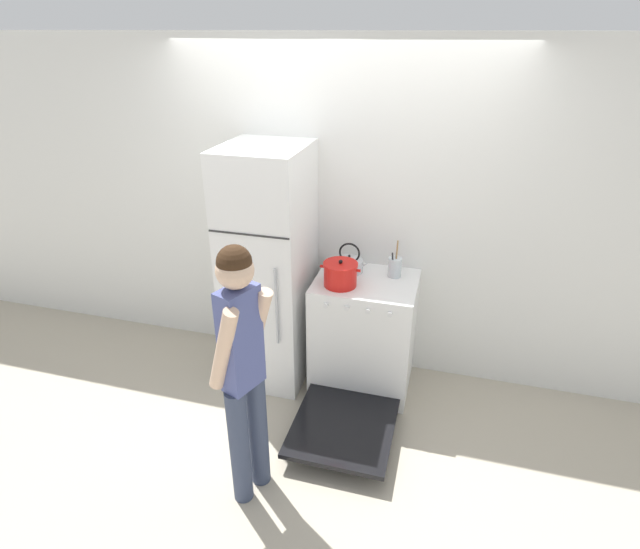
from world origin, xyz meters
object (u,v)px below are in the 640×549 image
Objects in this scene: dutch_oven_pot at (340,274)px; person at (243,365)px; utensil_jar at (395,267)px; tea_kettle at (349,264)px; stove_range at (363,337)px; refrigerator at (269,269)px.

dutch_oven_pot is 1.12m from person.
utensil_jar is 0.17× the size of person.
tea_kettle is at bearing 86.84° from dutch_oven_pot.
stove_range is at bearing 25.90° from dutch_oven_pot.
utensil_jar is (0.93, 0.16, 0.06)m from refrigerator.
refrigerator reaches higher than person.
refrigerator reaches higher than dutch_oven_pot.
person is at bearing -111.14° from stove_range.
utensil_jar is at bearing 9.71° from refrigerator.
refrigerator is 0.61m from tea_kettle.
utensil_jar is at bearing 41.65° from stove_range.
utensil_jar reaches higher than dutch_oven_pot.
dutch_oven_pot is at bearing -93.16° from tea_kettle.
stove_range is at bearing -0.63° from person.
dutch_oven_pot is 0.43m from utensil_jar.
tea_kettle is 0.16× the size of person.
utensil_jar is (0.19, 0.16, 0.54)m from stove_range.
refrigerator is at bearing 34.54° from person.
tea_kettle is at bearing 14.59° from refrigerator.
stove_range is 0.58m from dutch_oven_pot.
refrigerator is 1.21m from person.
stove_range is at bearing -138.35° from utensil_jar.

